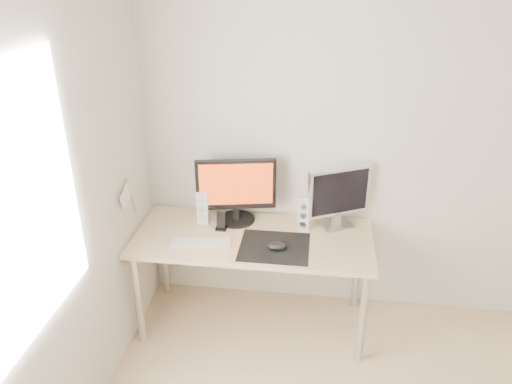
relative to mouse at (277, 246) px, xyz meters
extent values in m
plane|color=beige|center=(0.75, 0.52, 0.49)|extent=(3.50, 0.00, 3.50)
plane|color=beige|center=(-1.00, -1.23, 0.49)|extent=(0.00, 3.50, 3.50)
cube|color=black|center=(-0.02, 0.03, -0.02)|extent=(0.45, 0.40, 0.00)
ellipsoid|color=black|center=(0.00, 0.00, 0.00)|extent=(0.12, 0.07, 0.04)
cube|color=#D1B587|center=(-0.18, 0.15, -0.04)|extent=(1.60, 0.70, 0.03)
cylinder|color=silver|center=(-0.92, -0.14, -0.41)|extent=(0.05, 0.05, 0.70)
cylinder|color=silver|center=(0.56, -0.14, -0.41)|extent=(0.05, 0.05, 0.70)
cylinder|color=silver|center=(-0.92, 0.44, -0.41)|extent=(0.05, 0.05, 0.70)
cylinder|color=silver|center=(0.56, 0.44, -0.41)|extent=(0.05, 0.05, 0.70)
cylinder|color=black|center=(-0.32, 0.35, -0.02)|extent=(0.31, 0.31, 0.02)
cylinder|color=black|center=(-0.32, 0.35, 0.05)|extent=(0.06, 0.06, 0.12)
cube|color=black|center=(-0.32, 0.34, 0.26)|extent=(0.55, 0.15, 0.36)
cube|color=orange|center=(-0.32, 0.32, 0.27)|extent=(0.49, 0.10, 0.30)
cube|color=#B4B4B6|center=(0.38, 0.37, -0.02)|extent=(0.27, 0.24, 0.01)
cube|color=#B3B3B5|center=(0.38, 0.37, 0.04)|extent=(0.06, 0.06, 0.10)
cube|color=silver|center=(0.38, 0.37, 0.24)|extent=(0.42, 0.24, 0.34)
cube|color=black|center=(0.39, 0.35, 0.24)|extent=(0.37, 0.19, 0.30)
cube|color=white|center=(-0.55, 0.30, 0.10)|extent=(0.08, 0.09, 0.24)
cylinder|color=silver|center=(-0.55, 0.26, 0.03)|extent=(0.05, 0.01, 0.05)
cylinder|color=silver|center=(-0.55, 0.26, 0.10)|extent=(0.05, 0.01, 0.05)
cylinder|color=silver|center=(-0.55, 0.26, 0.16)|extent=(0.05, 0.01, 0.05)
cube|color=white|center=(0.15, 0.30, 0.10)|extent=(0.08, 0.09, 0.24)
cylinder|color=silver|center=(0.15, 0.25, 0.03)|extent=(0.05, 0.01, 0.05)
cylinder|color=silver|center=(0.15, 0.25, 0.10)|extent=(0.05, 0.01, 0.05)
cylinder|color=#B3B2B5|center=(0.15, 0.25, 0.16)|extent=(0.05, 0.01, 0.05)
cube|color=silver|center=(-0.51, 0.01, -0.02)|extent=(0.43, 0.18, 0.01)
cube|color=white|center=(-0.51, 0.01, -0.01)|extent=(0.41, 0.16, 0.01)
cube|color=black|center=(-0.41, 0.21, -0.02)|extent=(0.08, 0.06, 0.02)
cube|color=black|center=(-0.41, 0.21, 0.05)|extent=(0.06, 0.03, 0.12)
cylinder|color=#A57F54|center=(-0.97, 0.07, 0.26)|extent=(0.01, 0.10, 0.29)
cube|color=white|center=(-0.96, -0.02, 0.30)|extent=(0.00, 0.19, 0.15)
camera|label=1|loc=(0.22, -2.72, 1.70)|focal=35.00mm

